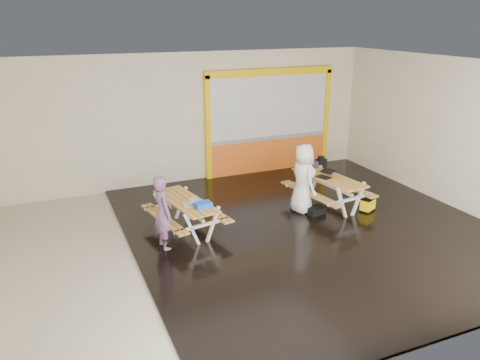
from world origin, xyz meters
name	(u,v)px	position (x,y,z in m)	size (l,w,h in m)	color
room	(258,158)	(0.00, 0.00, 1.75)	(10.02, 8.02, 3.52)	beige
deck	(309,228)	(1.25, 0.00, 0.03)	(7.50, 7.98, 0.05)	black
kiosk	(269,124)	(2.20, 3.93, 1.44)	(3.88, 0.16, 3.00)	orange
picnic_table_left	(186,208)	(-1.25, 0.85, 0.57)	(1.57, 2.04, 0.74)	#C1893A
picnic_table_right	(328,184)	(2.26, 0.88, 0.60)	(1.61, 2.14, 0.79)	#C1893A
person_left	(163,213)	(-1.87, 0.31, 0.77)	(0.54, 0.36, 1.49)	#724E74
person_right	(303,179)	(1.56, 0.87, 0.82)	(0.80, 0.52, 1.64)	white
laptop_left	(190,203)	(-1.24, 0.57, 0.78)	(0.35, 0.32, 0.13)	silver
laptop_right	(325,175)	(2.17, 0.89, 0.84)	(0.45, 0.42, 0.16)	black
blue_pouch	(203,205)	(-1.04, 0.37, 0.79)	(0.33, 0.24, 0.10)	blue
toolbox	(311,165)	(2.22, 1.65, 0.87)	(0.36, 0.19, 0.20)	black
backpack	(321,165)	(2.69, 1.90, 0.72)	(0.32, 0.25, 0.47)	black
dark_case	(316,211)	(1.75, 0.56, 0.12)	(0.39, 0.29, 0.15)	black
fluke_bag	(368,205)	(2.96, 0.24, 0.21)	(0.44, 0.38, 0.32)	black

